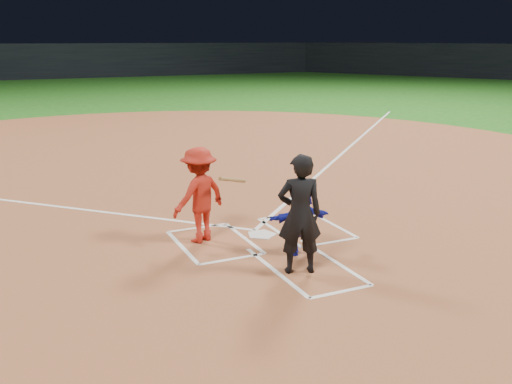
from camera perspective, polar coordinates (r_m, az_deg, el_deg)
name	(u,v)px	position (r m, az deg, el deg)	size (l,w,h in m)	color
ground	(261,236)	(10.98, 0.55, -4.38)	(120.00, 120.00, 0.00)	#1B5916
home_plate_dirt	(171,171)	(16.39, -8.45, 2.06)	(28.00, 28.00, 0.01)	brown
stadium_wall_far	(40,61)	(57.56, -20.82, 12.12)	(80.00, 1.20, 3.20)	black
home_plate	(261,235)	(10.97, 0.55, -4.28)	(0.60, 0.60, 0.02)	silver
catcher	(302,220)	(9.90, 4.58, -2.86)	(1.12, 0.36, 1.21)	#141CA8
umpire	(300,214)	(9.01, 4.39, -2.22)	(0.71, 0.47, 1.94)	black
chalk_markings	(179,176)	(15.73, -7.71, 1.57)	(28.35, 17.32, 0.01)	white
batter_at_plate	(199,195)	(10.47, -5.69, -0.29)	(1.62, 1.04, 1.77)	#AB1E13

